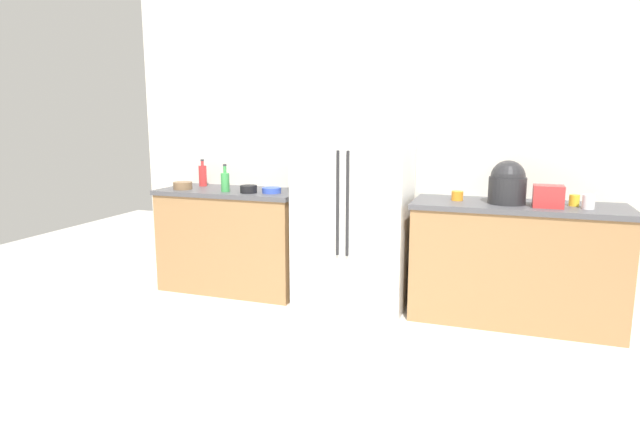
% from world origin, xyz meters
% --- Properties ---
extents(ground_plane, '(9.82, 9.82, 0.00)m').
position_xyz_m(ground_plane, '(0.00, 0.00, 0.00)').
color(ground_plane, beige).
extents(kitchen_back_panel, '(4.80, 0.10, 3.07)m').
position_xyz_m(kitchen_back_panel, '(0.00, 2.00, 1.53)').
color(kitchen_back_panel, silver).
rests_on(kitchen_back_panel, ground_plane).
extents(counter_left, '(1.31, 0.62, 0.93)m').
position_xyz_m(counter_left, '(-1.31, 1.65, 0.47)').
color(counter_left, '#9E7247').
rests_on(counter_left, ground_plane).
extents(counter_right, '(1.58, 0.62, 0.93)m').
position_xyz_m(counter_right, '(1.14, 1.65, 0.47)').
color(counter_right, '#9E7247').
rests_on(counter_right, ground_plane).
extents(refrigerator, '(0.91, 0.65, 1.83)m').
position_xyz_m(refrigerator, '(-0.15, 1.62, 0.92)').
color(refrigerator, white).
rests_on(refrigerator, ground_plane).
extents(toaster, '(0.21, 0.17, 0.16)m').
position_xyz_m(toaster, '(1.34, 1.56, 1.01)').
color(toaster, red).
rests_on(toaster, counter_right).
extents(rice_cooker, '(0.28, 0.28, 0.33)m').
position_xyz_m(rice_cooker, '(1.05, 1.63, 1.08)').
color(rice_cooker, '#262628').
rests_on(rice_cooker, counter_right).
extents(bottle_a, '(0.07, 0.07, 0.24)m').
position_xyz_m(bottle_a, '(-1.30, 1.51, 1.02)').
color(bottle_a, green).
rests_on(bottle_a, counter_left).
extents(bottle_b, '(0.07, 0.07, 0.26)m').
position_xyz_m(bottle_b, '(-1.69, 1.79, 1.03)').
color(bottle_b, red).
rests_on(bottle_b, counter_left).
extents(cup_a, '(0.09, 0.09, 0.07)m').
position_xyz_m(cup_a, '(0.68, 1.67, 0.97)').
color(cup_a, orange).
rests_on(cup_a, counter_right).
extents(cup_b, '(0.08, 0.08, 0.10)m').
position_xyz_m(cup_b, '(1.60, 1.57, 0.98)').
color(cup_b, white).
rests_on(cup_b, counter_right).
extents(cup_c, '(0.07, 0.07, 0.08)m').
position_xyz_m(cup_c, '(1.52, 1.68, 0.97)').
color(cup_c, yellow).
rests_on(cup_c, counter_right).
extents(bowl_a, '(0.17, 0.17, 0.05)m').
position_xyz_m(bowl_a, '(-0.88, 1.58, 0.95)').
color(bowl_a, blue).
rests_on(bowl_a, counter_left).
extents(bowl_b, '(0.15, 0.15, 0.07)m').
position_xyz_m(bowl_b, '(-1.07, 1.52, 0.96)').
color(bowl_b, black).
rests_on(bowl_b, counter_left).
extents(bowl_c, '(0.17, 0.17, 0.07)m').
position_xyz_m(bowl_c, '(-1.74, 1.53, 0.96)').
color(bowl_c, brown).
rests_on(bowl_c, counter_left).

